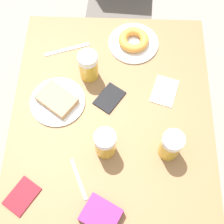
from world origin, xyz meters
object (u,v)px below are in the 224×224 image
passport_near_edge (109,98)px  plate_with_cake (57,100)px  passport_far_edge (22,196)px  knife (67,49)px  plate_with_donut (134,41)px  beer_mug_right (105,143)px  fork (79,179)px  blue_pouch (101,215)px  beer_mug_left (88,66)px  napkin_folded (164,91)px  beer_mug_center (171,145)px

passport_near_edge → plate_with_cake: bearing=-173.5°
passport_far_edge → knife: bearing=81.1°
plate_with_cake → plate_with_donut: size_ratio=1.01×
beer_mug_right → passport_far_edge: beer_mug_right is taller
knife → passport_far_edge: 0.68m
plate_with_donut → fork: 0.67m
knife → plate_with_cake: bearing=-93.0°
passport_far_edge → passport_near_edge: bearing=53.7°
plate_with_donut → blue_pouch: 0.78m
beer_mug_left → beer_mug_right: same height
beer_mug_right → passport_near_edge: 0.24m
fork → passport_near_edge: size_ratio=1.03×
plate_with_cake → passport_far_edge: plate_with_cake is taller
napkin_folded → passport_far_edge: passport_far_edge is taller
fork → knife: bearing=99.5°
beer_mug_right → passport_far_edge: 0.37m
napkin_folded → passport_near_edge: (-0.24, -0.04, 0.00)m
napkin_folded → passport_near_edge: 0.24m
passport_near_edge → napkin_folded: bearing=10.0°
beer_mug_center → passport_near_edge: 0.34m
beer_mug_center → plate_with_cake: bearing=156.0°
plate_with_cake → plate_with_donut: 0.45m
passport_near_edge → passport_far_edge: 0.52m
knife → passport_far_edge: (-0.11, -0.67, 0.00)m
beer_mug_left → napkin_folded: beer_mug_left is taller
beer_mug_right → blue_pouch: bearing=-91.4°
plate_with_donut → napkin_folded: (0.14, -0.25, -0.02)m
plate_with_cake → beer_mug_center: (0.46, -0.20, 0.06)m
beer_mug_center → napkin_folded: bearing=90.5°
blue_pouch → fork: bearing=125.0°
plate_with_donut → knife: size_ratio=1.14×
plate_with_cake → knife: 0.27m
beer_mug_left → knife: (-0.11, 0.13, -0.07)m
beer_mug_left → knife: size_ratio=0.70×
beer_mug_left → beer_mug_right: (0.09, -0.34, 0.00)m
napkin_folded → blue_pouch: (-0.25, -0.52, 0.02)m
beer_mug_right → passport_far_edge: size_ratio=0.93×
knife → passport_near_edge: size_ratio=1.32×
plate_with_donut → plate_with_cake: bearing=-135.4°
napkin_folded → blue_pouch: blue_pouch is taller
passport_near_edge → fork: bearing=-106.6°
plate_with_donut → fork: (-0.21, -0.64, -0.02)m
napkin_folded → passport_far_edge: size_ratio=1.04×
fork → blue_pouch: 0.16m
plate_with_cake → beer_mug_left: size_ratio=1.64×
beer_mug_left → passport_near_edge: bearing=-51.1°
napkin_folded → beer_mug_right: bearing=-132.0°
knife → passport_near_edge: (0.20, -0.25, 0.00)m
beer_mug_left → napkin_folded: (0.33, -0.07, -0.07)m
plate_with_cake → napkin_folded: bearing=8.3°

